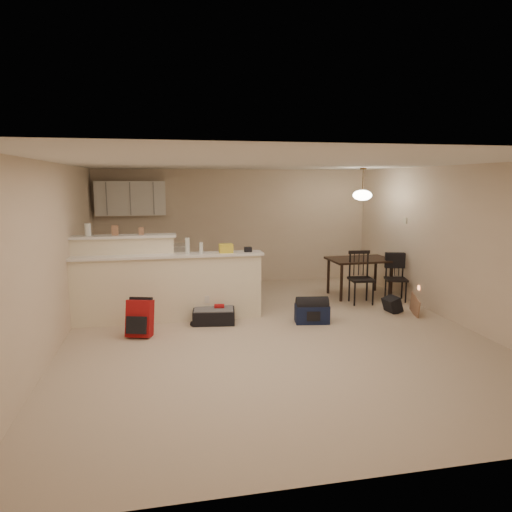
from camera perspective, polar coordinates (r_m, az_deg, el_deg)
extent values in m
plane|color=#C6B298|center=(6.99, 1.96, -9.43)|extent=(7.00, 7.00, 0.00)
plane|color=white|center=(6.62, 2.09, 11.53)|extent=(7.00, 7.00, 0.00)
cube|color=beige|center=(10.10, -2.58, 3.67)|extent=(6.00, 0.02, 2.50)
cube|color=beige|center=(3.46, 15.68, -7.80)|extent=(6.00, 0.02, 2.50)
cube|color=beige|center=(6.67, -23.91, -0.06)|extent=(0.02, 7.00, 2.50)
cube|color=beige|center=(7.93, 23.62, 1.34)|extent=(0.02, 7.00, 2.50)
cube|color=#F8ECC8|center=(7.53, -10.83, -4.04)|extent=(3.00, 0.28, 1.05)
cube|color=white|center=(7.43, -10.96, 0.05)|extent=(3.08, 0.38, 0.04)
cube|color=#F8ECC8|center=(7.74, -16.07, -2.74)|extent=(1.60, 0.24, 1.35)
cube|color=white|center=(7.63, -16.31, 2.37)|extent=(1.68, 0.34, 0.04)
cube|color=white|center=(9.78, -15.38, 6.98)|extent=(1.40, 0.34, 0.70)
cube|color=white|center=(9.80, -13.90, -1.50)|extent=(1.80, 0.60, 0.90)
cube|color=beige|center=(9.20, 18.14, 4.23)|extent=(0.02, 0.12, 0.12)
cylinder|color=silver|center=(7.68, -20.28, 3.11)|extent=(0.10, 0.10, 0.20)
cube|color=#9C6E50|center=(7.63, -17.22, 3.08)|extent=(0.10, 0.07, 0.16)
cube|color=#9C6E50|center=(7.60, -14.14, 3.04)|extent=(0.08, 0.06, 0.12)
cylinder|color=silver|center=(7.41, -8.56, 1.27)|extent=(0.07, 0.07, 0.26)
cylinder|color=silver|center=(7.43, -6.88, 1.02)|extent=(0.06, 0.06, 0.18)
cube|color=#9C6E50|center=(7.48, -3.77, 0.96)|extent=(0.22, 0.18, 0.14)
cube|color=#9C6E50|center=(7.54, -1.01, 0.82)|extent=(0.12, 0.10, 0.08)
cube|color=black|center=(9.16, 12.86, -0.44)|extent=(1.22, 0.84, 0.04)
cylinder|color=black|center=(8.74, 10.62, -3.34)|extent=(0.06, 0.06, 0.71)
cylinder|color=black|center=(9.20, 16.55, -2.93)|extent=(0.06, 0.06, 0.71)
cylinder|color=black|center=(9.31, 9.04, -2.51)|extent=(0.06, 0.06, 0.71)
cylinder|color=black|center=(9.74, 14.69, -2.17)|extent=(0.06, 0.06, 0.71)
cylinder|color=brown|center=(9.04, 13.21, 9.12)|extent=(0.02, 0.02, 0.50)
cylinder|color=brown|center=(9.04, 13.26, 10.58)|extent=(0.12, 0.12, 0.03)
ellipsoid|color=white|center=(9.04, 13.15, 7.41)|extent=(0.36, 0.36, 0.20)
cube|color=black|center=(7.40, -5.29, -7.48)|extent=(0.71, 0.51, 0.22)
cube|color=#A21214|center=(6.93, -14.31, -7.55)|extent=(0.41, 0.32, 0.54)
cube|color=#121B3A|center=(7.42, 7.01, -7.18)|extent=(0.57, 0.37, 0.29)
cube|color=black|center=(8.29, 16.66, -5.86)|extent=(0.24, 0.31, 0.26)
cube|color=#9C6E50|center=(8.21, 19.24, -5.90)|extent=(0.11, 0.42, 0.33)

